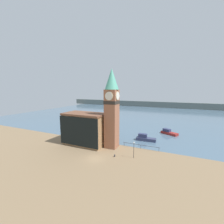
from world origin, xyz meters
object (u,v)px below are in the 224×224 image
object	(u,v)px
boat_near	(145,138)
mooring_bollard_near	(115,155)
lamp_post	(134,147)
pier_building	(85,129)
clock_tower	(112,107)
boat_far	(169,132)

from	to	relation	value
boat_near	mooring_bollard_near	world-z (taller)	boat_near
boat_near	lamp_post	world-z (taller)	lamp_post
lamp_post	pier_building	bearing A→B (deg)	169.38
clock_tower	boat_near	xyz separation A→B (m)	(7.35, 9.21, -10.65)
mooring_bollard_near	clock_tower	bearing A→B (deg)	121.28
lamp_post	boat_far	bearing A→B (deg)	75.67
boat_near	pier_building	bearing A→B (deg)	-150.01
pier_building	boat_far	distance (m)	30.36
mooring_bollard_near	lamp_post	xyz separation A→B (m)	(4.34, 1.25, 2.43)
mooring_bollard_near	pier_building	bearing A→B (deg)	159.77
pier_building	boat_far	xyz separation A→B (m)	(21.80, 20.75, -3.99)
clock_tower	boat_near	distance (m)	15.89
pier_building	clock_tower	bearing A→B (deg)	7.37
boat_near	boat_far	bearing A→B (deg)	55.76
mooring_bollard_near	lamp_post	bearing A→B (deg)	16.09
boat_near	boat_far	size ratio (longest dim) A/B	0.99
clock_tower	boat_near	size ratio (longest dim) A/B	3.49
clock_tower	mooring_bollard_near	xyz separation A→B (m)	(3.20, -5.26, -11.10)
boat_far	lamp_post	size ratio (longest dim) A/B	1.57
pier_building	lamp_post	distance (m)	16.13
mooring_bollard_near	boat_far	bearing A→B (deg)	67.39
pier_building	mooring_bollard_near	bearing A→B (deg)	-20.23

